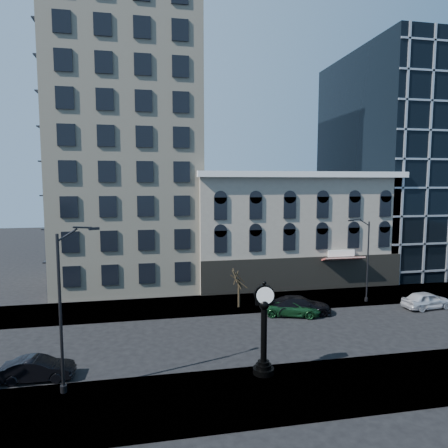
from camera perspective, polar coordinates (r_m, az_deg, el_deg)
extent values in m
plane|color=black|center=(30.22, -2.36, -16.15)|extent=(160.00, 160.00, 0.00)
cube|color=gray|center=(37.67, -4.24, -11.53)|extent=(160.00, 6.00, 0.12)
cube|color=gray|center=(23.08, 0.91, -23.37)|extent=(160.00, 6.00, 0.12)
cube|color=beige|center=(47.34, -13.57, 15.07)|extent=(15.00, 15.00, 38.00)
cube|color=gray|center=(46.90, 9.22, -0.70)|extent=(22.00, 10.00, 12.00)
cube|color=white|center=(41.76, 11.85, 6.97)|extent=(22.60, 0.80, 0.60)
cube|color=black|center=(42.97, 11.48, -7.03)|extent=(22.00, 0.30, 3.60)
cube|color=maroon|center=(43.83, 16.65, -4.77)|extent=(4.50, 1.18, 0.55)
cube|color=black|center=(60.72, 25.81, 7.85)|extent=(20.00, 20.00, 28.00)
cylinder|color=black|center=(25.23, 5.66, -20.11)|extent=(1.26, 1.26, 0.34)
cylinder|color=black|center=(25.11, 5.66, -19.52)|extent=(0.92, 0.92, 0.23)
cylinder|color=black|center=(25.02, 5.67, -19.09)|extent=(0.69, 0.69, 0.18)
cylinder|color=black|center=(24.33, 5.71, -15.36)|extent=(0.37, 0.37, 3.33)
sphere|color=black|center=(23.74, 5.76, -11.35)|extent=(0.64, 0.64, 0.64)
cube|color=black|center=(23.71, 5.76, -11.09)|extent=(1.06, 0.44, 0.29)
cylinder|color=black|center=(23.58, 5.77, -10.02)|extent=(1.24, 0.58, 1.20)
cylinder|color=white|center=(23.40, 5.91, -10.15)|extent=(1.00, 0.21, 1.01)
cylinder|color=white|center=(23.76, 5.64, -9.89)|extent=(1.00, 0.21, 1.01)
sphere|color=black|center=(23.40, 5.79, -8.40)|extent=(0.23, 0.23, 0.23)
cylinder|color=black|center=(23.22, -22.33, -11.90)|extent=(0.16, 0.16, 8.61)
cylinder|color=black|center=(24.76, -21.93, -20.99)|extent=(0.36, 0.36, 0.40)
cube|color=black|center=(22.75, -18.09, -0.63)|extent=(0.59, 0.42, 0.14)
cylinder|color=black|center=(40.08, 19.84, -5.09)|extent=(0.14, 0.14, 7.63)
cylinder|color=black|center=(40.91, 19.66, -10.10)|extent=(0.32, 0.32, 0.35)
cube|color=black|center=(38.64, 17.96, 0.48)|extent=(0.50, 0.22, 0.12)
cylinder|color=#2D2516|center=(36.65, 2.14, -9.83)|extent=(0.22, 0.22, 2.56)
imported|color=black|center=(26.75, -25.06, -18.22)|extent=(4.07, 1.55, 1.32)
imported|color=#143F1E|center=(35.50, 9.68, -11.66)|extent=(5.33, 3.64, 1.36)
imported|color=black|center=(35.80, 10.77, -11.35)|extent=(5.66, 2.91, 1.57)
imported|color=silver|center=(41.05, 26.96, -9.66)|extent=(4.71, 2.29, 1.55)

